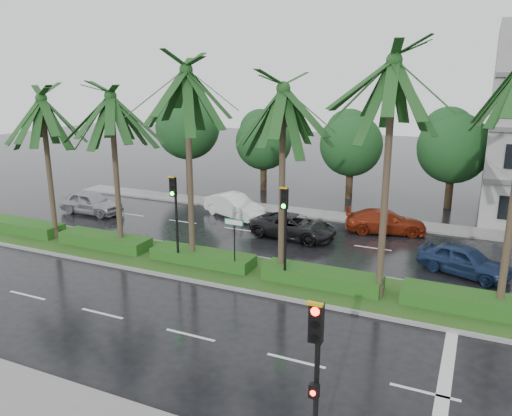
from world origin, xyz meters
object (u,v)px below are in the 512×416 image
at_px(signal_near, 315,382).
at_px(car_blue, 464,260).
at_px(car_white, 234,206).
at_px(car_red, 385,221).
at_px(car_silver, 91,203).
at_px(signal_median_left, 175,207).
at_px(street_sign, 234,232).
at_px(car_darkgrey, 293,226).

height_order(signal_near, car_blue, signal_near).
bearing_deg(car_blue, car_white, 93.66).
relative_size(car_white, car_red, 0.98).
bearing_deg(car_silver, signal_near, -126.49).
bearing_deg(car_blue, signal_median_left, 131.33).
distance_m(street_sign, car_white, 10.03).
distance_m(signal_median_left, car_silver, 12.27).
xyz_separation_m(signal_median_left, car_red, (8.06, 9.75, -2.32)).
xyz_separation_m(car_silver, car_darkgrey, (14.06, 0.76, -0.08)).
bearing_deg(car_blue, signal_near, -169.48).
relative_size(car_silver, car_red, 0.95).
height_order(car_white, car_blue, car_white).
relative_size(signal_median_left, street_sign, 1.68).
bearing_deg(car_white, signal_median_left, -148.21).
height_order(signal_median_left, car_silver, signal_median_left).
bearing_deg(car_darkgrey, car_blue, -96.57).
distance_m(signal_near, car_blue, 14.78).
bearing_deg(signal_near, car_blue, 79.94).
xyz_separation_m(car_silver, car_white, (9.06, 3.21, -0.00)).
distance_m(signal_near, signal_median_left, 13.93).
relative_size(street_sign, car_darkgrey, 0.53).
distance_m(car_darkgrey, car_red, 5.55).
distance_m(street_sign, car_silver, 14.76).
distance_m(signal_near, car_darkgrey, 17.63).
height_order(signal_median_left, street_sign, signal_median_left).
bearing_deg(car_red, car_white, 80.02).
bearing_deg(signal_median_left, street_sign, 3.47).
distance_m(car_silver, car_darkgrey, 14.08).
bearing_deg(car_red, car_blue, -152.20).
bearing_deg(signal_near, car_darkgrey, 111.76).
relative_size(car_red, car_blue, 1.13).
xyz_separation_m(signal_near, car_white, (-11.50, 18.73, -1.75)).
relative_size(signal_near, car_silver, 0.99).
relative_size(car_white, car_blue, 1.10).
bearing_deg(signal_near, car_red, 95.69).
height_order(car_silver, car_red, car_silver).
distance_m(signal_median_left, street_sign, 3.13).
bearing_deg(car_red, street_sign, 137.87).
relative_size(signal_near, car_red, 0.94).
distance_m(car_silver, car_blue, 23.15).
xyz_separation_m(car_white, car_red, (9.56, 0.71, -0.08)).
distance_m(signal_median_left, car_darkgrey, 7.82).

